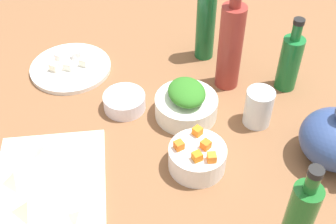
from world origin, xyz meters
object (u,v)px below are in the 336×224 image
object	(u,v)px
bowl_greens	(186,107)
bottle_0	(230,46)
bottle_1	(290,61)
bowl_small_side	(124,102)
teapot	(336,138)
bottle_3	(297,224)
bottle_2	(206,25)
bowl_carrots	(197,158)
plate_tofu	(71,68)
cutting_board	(50,190)
drinking_glass_0	(259,107)

from	to	relation	value
bowl_greens	bottle_0	world-z (taller)	bottle_0
bottle_0	bottle_1	xyz separation A→B (cm)	(3.93, 14.54, -3.92)
bowl_small_side	teapot	xyz separation A→B (cm)	(24.73, 42.15, 4.16)
bottle_3	bottle_2	bearing A→B (deg)	179.24
teapot	bottle_3	world-z (taller)	bottle_3
teapot	bowl_carrots	bearing A→B (deg)	-96.35
plate_tofu	bottle_0	distance (cm)	43.43
cutting_board	bottle_2	distance (cm)	58.94
cutting_board	bowl_carrots	world-z (taller)	bowl_carrots
bowl_greens	drinking_glass_0	world-z (taller)	drinking_glass_0
cutting_board	bottle_2	size ratio (longest dim) A/B	1.36
bowl_carrots	bowl_small_side	world-z (taller)	bowl_carrots
bottle_0	drinking_glass_0	size ratio (longest dim) A/B	2.98
cutting_board	bowl_small_side	xyz separation A→B (cm)	(-22.15, 18.26, 1.45)
drinking_glass_0	bottle_0	bearing A→B (deg)	-168.99
bowl_carrots	drinking_glass_0	size ratio (longest dim) A/B	1.33
drinking_glass_0	teapot	bearing A→B (deg)	41.08
bowl_carrots	bottle_1	world-z (taller)	bottle_1
cutting_board	plate_tofu	distance (cm)	40.49
bowl_greens	drinking_glass_0	size ratio (longest dim) A/B	1.62
cutting_board	bowl_greens	world-z (taller)	bowl_greens
bowl_carrots	bottle_0	size ratio (longest dim) A/B	0.45
bottle_0	bottle_3	bearing A→B (deg)	-4.04
bowl_small_side	bottle_2	xyz separation A→B (cm)	(-17.31, 24.48, 8.04)
teapot	bottle_1	world-z (taller)	bottle_1
bowl_greens	bowl_carrots	distance (cm)	16.15
bowl_small_side	bottle_2	distance (cm)	31.04
teapot	drinking_glass_0	xyz separation A→B (cm)	(-13.87, -12.09, -1.50)
plate_tofu	bottle_1	size ratio (longest dim) A/B	1.08
cutting_board	bottle_3	size ratio (longest dim) A/B	1.24
bottle_2	drinking_glass_0	xyz separation A→B (cm)	(28.17, 5.59, -5.38)
bowl_greens	bottle_3	distance (cm)	41.66
bowl_greens	bottle_3	world-z (taller)	bottle_3
bottle_1	drinking_glass_0	distance (cm)	16.43
bottle_0	drinking_glass_0	xyz separation A→B (cm)	(15.05, 2.93, -7.29)
bowl_greens	bowl_carrots	xyz separation A→B (cm)	(16.09, -1.28, 0.15)
bowl_small_side	teapot	world-z (taller)	teapot
bottle_0	bottle_2	xyz separation A→B (cm)	(-13.12, -2.66, -1.91)
teapot	bottle_1	bearing A→B (deg)	-178.90
bowl_small_side	bottle_3	bearing A→B (deg)	27.65
teapot	drinking_glass_0	bearing A→B (deg)	-138.92
bowl_greens	teapot	distance (cm)	34.20
cutting_board	bowl_greens	distance (cm)	36.58
cutting_board	plate_tofu	size ratio (longest dim) A/B	1.43
bowl_greens	bottle_1	bearing A→B (deg)	101.59
plate_tofu	bowl_carrots	size ratio (longest dim) A/B	1.76
bowl_greens	bottle_0	xyz separation A→B (cm)	(-9.57, 12.96, 9.29)
cutting_board	bowl_carrots	bearing A→B (deg)	91.26
bowl_small_side	drinking_glass_0	bearing A→B (deg)	70.15
cutting_board	drinking_glass_0	size ratio (longest dim) A/B	3.35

